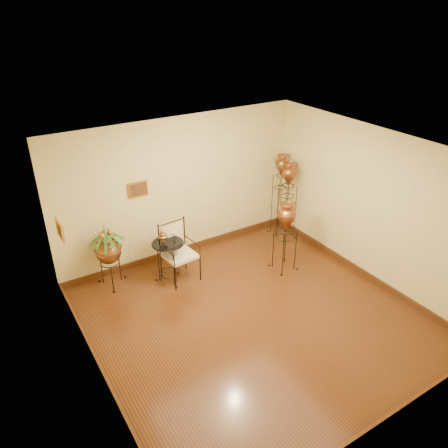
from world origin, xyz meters
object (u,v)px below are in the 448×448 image
amphora_mid (287,201)px  armchair (180,253)px  side_table (169,261)px  planter_urn (108,249)px  amphora_tall (280,194)px

amphora_mid → armchair: (-2.63, -0.21, -0.32)m
side_table → planter_urn: bearing=154.1°
planter_urn → armchair: bearing=-24.1°
amphora_mid → armchair: size_ratio=1.57×
amphora_mid → planter_urn: bearing=175.4°
side_table → amphora_mid: bearing=3.1°
amphora_mid → planter_urn: amphora_mid is taller
armchair → amphora_mid: bearing=-0.9°
amphora_tall → amphora_mid: bearing=-90.0°
amphora_mid → planter_urn: (-3.77, 0.30, -0.12)m
armchair → planter_urn: bearing=150.5°
amphora_tall → side_table: size_ratio=1.79×
amphora_tall → planter_urn: bearing=178.9°
side_table → armchair: bearing=-15.5°
amphora_tall → armchair: amphora_tall is taller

